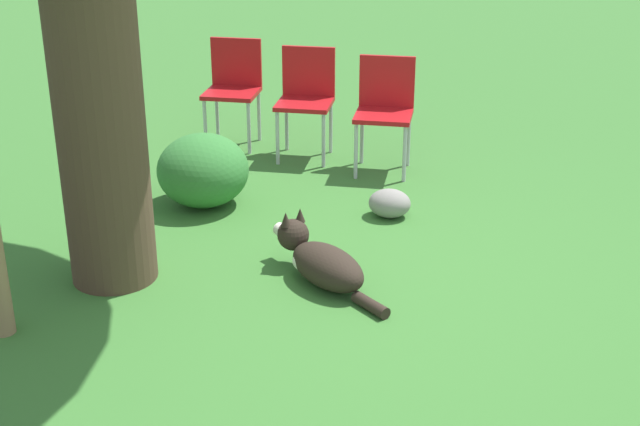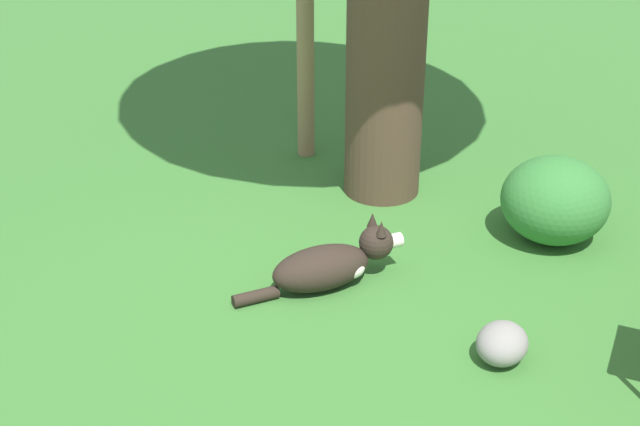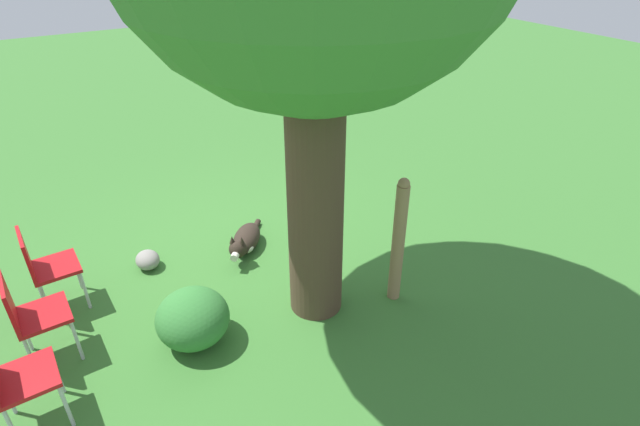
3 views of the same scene
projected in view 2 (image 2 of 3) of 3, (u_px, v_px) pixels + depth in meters
The scene contains 5 objects.
ground_plane at pixel (350, 261), 5.33m from camera, with size 30.00×30.00×0.00m, color #38702D.
dog at pixel (332, 264), 5.04m from camera, with size 0.72×0.86×0.37m.
fence_post at pixel (306, 66), 6.40m from camera, with size 0.13×0.13×1.37m.
garden_rock at pixel (502, 343), 4.43m from camera, with size 0.26×0.30×0.20m.
low_shrub at pixel (555, 200), 5.46m from camera, with size 0.66×0.66×0.53m.
Camera 2 is at (1.93, -4.16, 2.75)m, focal length 50.00 mm.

